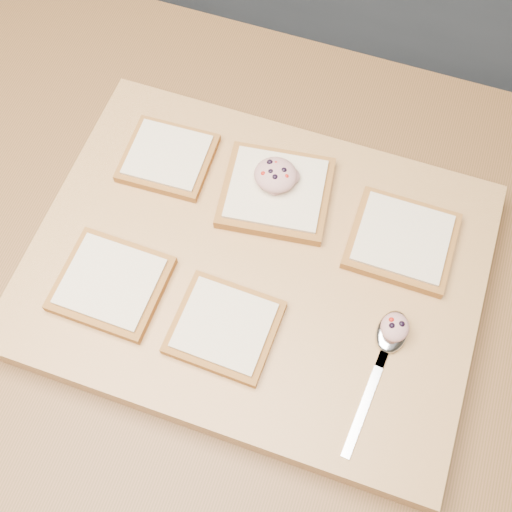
{
  "coord_description": "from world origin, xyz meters",
  "views": [
    {
      "loc": [
        0.03,
        -0.29,
        1.64
      ],
      "look_at": [
        -0.07,
        0.01,
        0.96
      ],
      "focal_mm": 45.0,
      "sensor_mm": 36.0,
      "label": 1
    }
  ],
  "objects_px": {
    "cutting_board": "(256,269)",
    "spoon": "(388,342)",
    "bread_far_center": "(276,192)",
    "tuna_salad_dollop": "(276,175)"
  },
  "relations": [
    {
      "from": "cutting_board",
      "to": "bread_far_center",
      "type": "distance_m",
      "value": 0.1
    },
    {
      "from": "tuna_salad_dollop",
      "to": "spoon",
      "type": "xyz_separation_m",
      "value": [
        0.18,
        -0.15,
        -0.03
      ]
    },
    {
      "from": "tuna_salad_dollop",
      "to": "spoon",
      "type": "distance_m",
      "value": 0.24
    },
    {
      "from": "cutting_board",
      "to": "bread_far_center",
      "type": "bearing_deg",
      "value": 93.76
    },
    {
      "from": "cutting_board",
      "to": "spoon",
      "type": "relative_size",
      "value": 3.0
    },
    {
      "from": "cutting_board",
      "to": "spoon",
      "type": "height_order",
      "value": "spoon"
    },
    {
      "from": "spoon",
      "to": "bread_far_center",
      "type": "bearing_deg",
      "value": 141.72
    },
    {
      "from": "tuna_salad_dollop",
      "to": "spoon",
      "type": "bearing_deg",
      "value": -39.49
    },
    {
      "from": "tuna_salad_dollop",
      "to": "cutting_board",
      "type": "bearing_deg",
      "value": -84.19
    },
    {
      "from": "bread_far_center",
      "to": "tuna_salad_dollop",
      "type": "distance_m",
      "value": 0.02
    }
  ]
}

